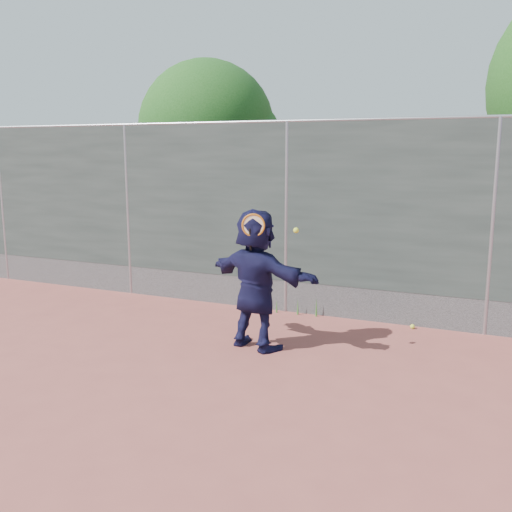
% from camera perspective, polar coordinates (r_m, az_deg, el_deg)
% --- Properties ---
extents(ground, '(80.00, 80.00, 0.00)m').
position_cam_1_polar(ground, '(6.31, -8.52, -13.51)').
color(ground, '#9E4C42').
rests_on(ground, ground).
extents(player, '(1.79, 1.03, 1.84)m').
position_cam_1_polar(player, '(7.37, 0.00, -2.34)').
color(player, '#151439').
rests_on(player, ground).
extents(ball_ground, '(0.07, 0.07, 0.07)m').
position_cam_1_polar(ball_ground, '(8.67, 15.37, -6.81)').
color(ball_ground, '#CBDC31').
rests_on(ball_ground, ground).
extents(fence, '(20.00, 0.06, 3.03)m').
position_cam_1_polar(fence, '(8.98, 3.07, 4.25)').
color(fence, '#38423D').
rests_on(fence, ground).
extents(swing_action, '(0.74, 0.14, 0.51)m').
position_cam_1_polar(swing_action, '(7.02, 0.14, 2.90)').
color(swing_action, '#C06212').
rests_on(swing_action, ground).
extents(tree_left, '(3.15, 3.00, 4.53)m').
position_cam_1_polar(tree_left, '(12.88, -4.21, 12.17)').
color(tree_left, '#382314').
rests_on(tree_left, ground).
extents(weed_clump, '(0.68, 0.07, 0.30)m').
position_cam_1_polar(weed_clump, '(9.05, 4.47, -5.07)').
color(weed_clump, '#387226').
rests_on(weed_clump, ground).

